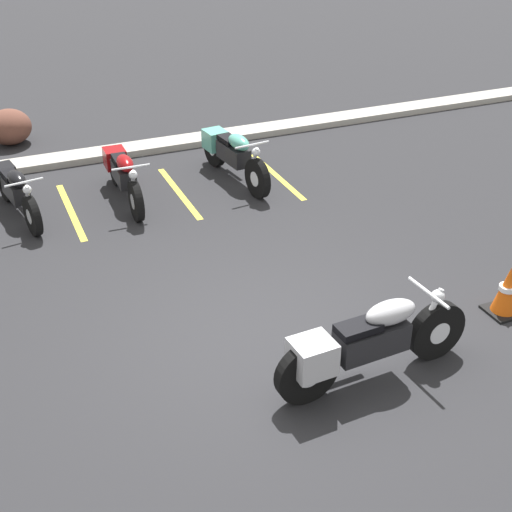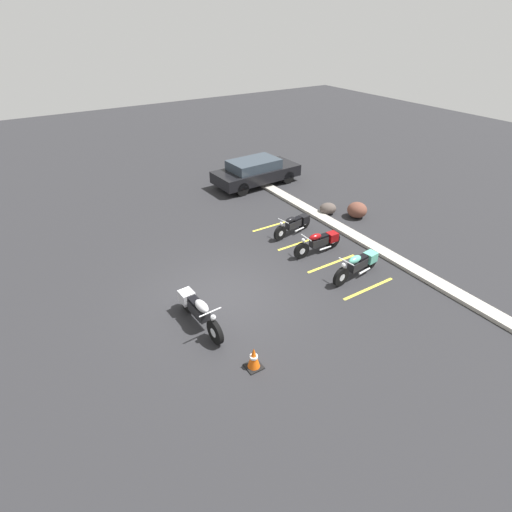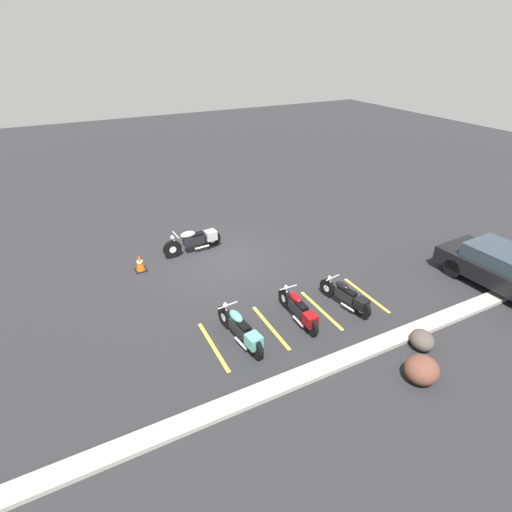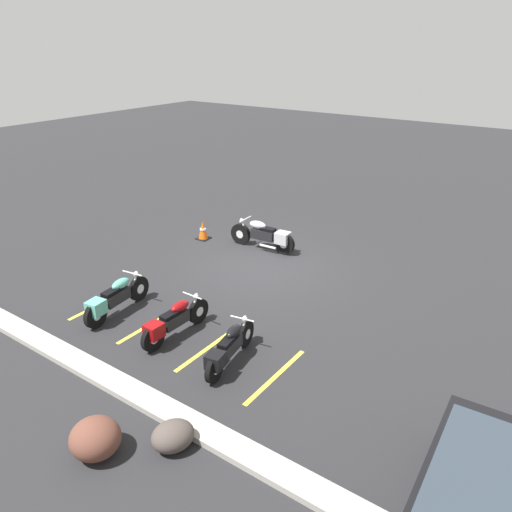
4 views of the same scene
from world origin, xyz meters
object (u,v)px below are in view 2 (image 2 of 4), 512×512
(motorcycle_silver_featured, at_px, (198,310))
(landscape_rock_1, at_px, (328,209))
(car_black, at_px, (256,171))
(landscape_rock_0, at_px, (357,210))
(parked_bike_1, at_px, (320,242))
(parked_bike_2, at_px, (359,264))
(traffic_cone, at_px, (254,358))
(parked_bike_0, at_px, (294,224))

(motorcycle_silver_featured, bearing_deg, landscape_rock_1, 110.76)
(car_black, xyz_separation_m, landscape_rock_0, (5.44, 1.60, -0.35))
(parked_bike_1, distance_m, landscape_rock_1, 3.31)
(parked_bike_2, distance_m, traffic_cone, 5.22)
(parked_bike_2, height_order, traffic_cone, parked_bike_2)
(parked_bike_0, relative_size, landscape_rock_1, 2.71)
(car_black, bearing_deg, landscape_rock_1, -82.95)
(landscape_rock_0, height_order, traffic_cone, landscape_rock_0)
(motorcycle_silver_featured, distance_m, parked_bike_2, 5.46)
(car_black, bearing_deg, motorcycle_silver_featured, -133.79)
(landscape_rock_0, distance_m, landscape_rock_1, 1.22)
(motorcycle_silver_featured, height_order, landscape_rock_1, motorcycle_silver_featured)
(motorcycle_silver_featured, xyz_separation_m, traffic_cone, (2.19, 0.43, -0.19))
(car_black, bearing_deg, parked_bike_2, -102.82)
(parked_bike_0, height_order, car_black, car_black)
(traffic_cone, bearing_deg, parked_bike_2, 107.07)
(parked_bike_1, height_order, traffic_cone, parked_bike_1)
(landscape_rock_0, distance_m, traffic_cone, 9.41)
(parked_bike_2, distance_m, landscape_rock_1, 4.74)
(parked_bike_1, bearing_deg, landscape_rock_1, -135.38)
(parked_bike_0, distance_m, parked_bike_1, 1.63)
(landscape_rock_0, bearing_deg, motorcycle_silver_featured, -73.30)
(parked_bike_0, relative_size, traffic_cone, 3.13)
(parked_bike_1, bearing_deg, motorcycle_silver_featured, 13.45)
(car_black, relative_size, traffic_cone, 7.06)
(parked_bike_1, bearing_deg, car_black, -102.27)
(parked_bike_2, bearing_deg, motorcycle_silver_featured, -13.78)
(parked_bike_0, xyz_separation_m, landscape_rock_0, (0.25, 3.11, -0.08))
(parked_bike_1, xyz_separation_m, parked_bike_2, (1.85, 0.07, 0.02))
(parked_bike_0, distance_m, landscape_rock_1, 2.40)
(parked_bike_0, height_order, landscape_rock_0, parked_bike_0)
(car_black, distance_m, landscape_rock_0, 5.68)
(parked_bike_0, distance_m, landscape_rock_0, 3.12)
(motorcycle_silver_featured, xyz_separation_m, landscape_rock_1, (-3.47, 7.74, -0.23))
(parked_bike_0, xyz_separation_m, traffic_cone, (5.01, -5.01, -0.12))
(car_black, bearing_deg, landscape_rock_0, -76.44)
(motorcycle_silver_featured, height_order, parked_bike_2, motorcycle_silver_featured)
(landscape_rock_0, bearing_deg, car_black, -163.64)
(motorcycle_silver_featured, height_order, car_black, car_black)
(parked_bike_2, relative_size, traffic_cone, 3.43)
(landscape_rock_1, xyz_separation_m, traffic_cone, (5.66, -7.31, 0.05))
(parked_bike_2, distance_m, car_black, 8.80)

